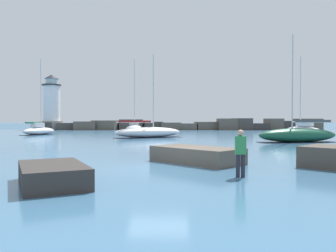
{
  "coord_description": "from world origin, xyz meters",
  "views": [
    {
      "loc": [
        0.56,
        -13.61,
        2.0
      ],
      "look_at": [
        0.15,
        20.76,
        1.38
      ],
      "focal_mm": 35.0,
      "sensor_mm": 36.0,
      "label": 1
    }
  ],
  "objects_px": {
    "sailboat_moored_3": "(134,128)",
    "person_on_rocks": "(240,151)",
    "sailboat_moored_2": "(298,135)",
    "sailboat_moored_4": "(303,130)",
    "sailboat_moored_1": "(148,132)",
    "lighthouse": "(52,106)",
    "sailboat_moored_0": "(39,130)"
  },
  "relations": [
    {
      "from": "person_on_rocks",
      "to": "sailboat_moored_2",
      "type": "bearing_deg",
      "value": 63.69
    },
    {
      "from": "sailboat_moored_0",
      "to": "sailboat_moored_3",
      "type": "relative_size",
      "value": 0.93
    },
    {
      "from": "sailboat_moored_1",
      "to": "person_on_rocks",
      "type": "relative_size",
      "value": 5.72
    },
    {
      "from": "lighthouse",
      "to": "sailboat_moored_1",
      "type": "distance_m",
      "value": 37.46
    },
    {
      "from": "sailboat_moored_0",
      "to": "person_on_rocks",
      "type": "height_order",
      "value": "sailboat_moored_0"
    },
    {
      "from": "sailboat_moored_2",
      "to": "sailboat_moored_4",
      "type": "bearing_deg",
      "value": 66.42
    },
    {
      "from": "sailboat_moored_1",
      "to": "sailboat_moored_3",
      "type": "height_order",
      "value": "sailboat_moored_3"
    },
    {
      "from": "sailboat_moored_1",
      "to": "lighthouse",
      "type": "bearing_deg",
      "value": 126.49
    },
    {
      "from": "sailboat_moored_3",
      "to": "person_on_rocks",
      "type": "bearing_deg",
      "value": -78.0
    },
    {
      "from": "lighthouse",
      "to": "sailboat_moored_2",
      "type": "bearing_deg",
      "value": -46.16
    },
    {
      "from": "sailboat_moored_3",
      "to": "sailboat_moored_2",
      "type": "bearing_deg",
      "value": -49.81
    },
    {
      "from": "sailboat_moored_2",
      "to": "sailboat_moored_3",
      "type": "height_order",
      "value": "sailboat_moored_3"
    },
    {
      "from": "lighthouse",
      "to": "sailboat_moored_2",
      "type": "xyz_separation_m",
      "value": [
        36.16,
        -37.66,
        -4.15
      ]
    },
    {
      "from": "lighthouse",
      "to": "person_on_rocks",
      "type": "distance_m",
      "value": 62.18
    },
    {
      "from": "sailboat_moored_0",
      "to": "person_on_rocks",
      "type": "relative_size",
      "value": 6.23
    },
    {
      "from": "sailboat_moored_4",
      "to": "person_on_rocks",
      "type": "relative_size",
      "value": 6.04
    },
    {
      "from": "lighthouse",
      "to": "person_on_rocks",
      "type": "xyz_separation_m",
      "value": [
        27.21,
        -55.78,
        -3.89
      ]
    },
    {
      "from": "sailboat_moored_2",
      "to": "lighthouse",
      "type": "bearing_deg",
      "value": 133.84
    },
    {
      "from": "person_on_rocks",
      "to": "sailboat_moored_4",
      "type": "bearing_deg",
      "value": 64.75
    },
    {
      "from": "sailboat_moored_2",
      "to": "sailboat_moored_4",
      "type": "height_order",
      "value": "sailboat_moored_4"
    },
    {
      "from": "sailboat_moored_0",
      "to": "sailboat_moored_1",
      "type": "distance_m",
      "value": 16.94
    },
    {
      "from": "lighthouse",
      "to": "sailboat_moored_1",
      "type": "height_order",
      "value": "lighthouse"
    },
    {
      "from": "lighthouse",
      "to": "sailboat_moored_4",
      "type": "xyz_separation_m",
      "value": [
        41.28,
        -25.94,
        -4.11
      ]
    },
    {
      "from": "lighthouse",
      "to": "sailboat_moored_3",
      "type": "distance_m",
      "value": 26.14
    },
    {
      "from": "sailboat_moored_2",
      "to": "person_on_rocks",
      "type": "distance_m",
      "value": 20.21
    },
    {
      "from": "sailboat_moored_2",
      "to": "sailboat_moored_3",
      "type": "relative_size",
      "value": 0.87
    },
    {
      "from": "sailboat_moored_3",
      "to": "sailboat_moored_0",
      "type": "bearing_deg",
      "value": -155.87
    },
    {
      "from": "person_on_rocks",
      "to": "sailboat_moored_1",
      "type": "bearing_deg",
      "value": 101.1
    },
    {
      "from": "sailboat_moored_2",
      "to": "person_on_rocks",
      "type": "xyz_separation_m",
      "value": [
        -8.95,
        -18.11,
        0.26
      ]
    },
    {
      "from": "sailboat_moored_2",
      "to": "sailboat_moored_4",
      "type": "distance_m",
      "value": 12.79
    },
    {
      "from": "sailboat_moored_2",
      "to": "person_on_rocks",
      "type": "height_order",
      "value": "sailboat_moored_2"
    },
    {
      "from": "sailboat_moored_4",
      "to": "person_on_rocks",
      "type": "xyz_separation_m",
      "value": [
        -14.07,
        -29.84,
        0.22
      ]
    }
  ]
}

